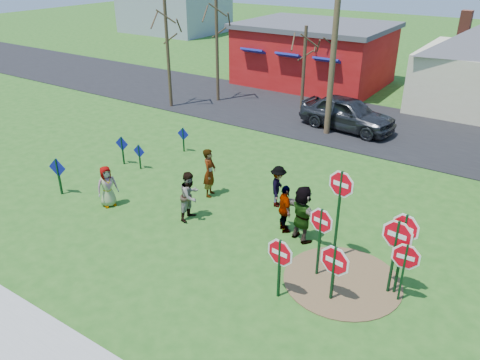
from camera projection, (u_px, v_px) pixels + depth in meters
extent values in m
plane|color=#245718|center=(228.00, 218.00, 15.73)|extent=(120.00, 120.00, 0.00)
cube|color=#9E9E99|center=(42.00, 356.00, 10.33)|extent=(22.00, 1.80, 0.08)
cube|color=black|center=(354.00, 123.00, 24.32)|extent=(120.00, 7.50, 0.04)
cylinder|color=brown|center=(342.00, 280.00, 12.74)|extent=(3.20, 3.20, 0.03)
cube|color=#A41110|center=(314.00, 56.00, 31.12)|extent=(9.00, 7.00, 3.60)
cube|color=#4C4C51|center=(316.00, 25.00, 30.26)|extent=(9.40, 7.40, 0.30)
cube|color=navy|center=(254.00, 51.00, 29.41)|extent=(1.60, 0.78, 0.45)
cube|color=navy|center=(289.00, 56.00, 28.17)|extent=(1.60, 0.78, 0.45)
cube|color=navy|center=(327.00, 61.00, 26.93)|extent=(1.60, 0.78, 0.45)
cube|color=brown|center=(465.00, 24.00, 24.68)|extent=(0.55, 0.55, 1.40)
cube|color=#0E3419|center=(279.00, 269.00, 11.82)|extent=(0.06, 0.07, 1.72)
cylinder|color=white|center=(280.00, 253.00, 11.60)|extent=(1.01, 0.12, 1.01)
cylinder|color=red|center=(280.00, 253.00, 11.60)|extent=(0.87, 0.10, 0.87)
cube|color=white|center=(280.00, 253.00, 11.60)|extent=(0.44, 0.05, 0.13)
cube|color=#0E3419|center=(338.00, 217.00, 13.07)|extent=(0.06, 0.08, 2.81)
cylinder|color=white|center=(341.00, 184.00, 12.62)|extent=(1.03, 0.18, 1.04)
cylinder|color=red|center=(341.00, 184.00, 12.62)|extent=(0.89, 0.16, 0.90)
cube|color=white|center=(341.00, 184.00, 12.62)|extent=(0.45, 0.08, 0.13)
cylinder|color=gold|center=(341.00, 184.00, 12.62)|extent=(1.03, 0.17, 1.04)
cube|color=#0E3419|center=(400.00, 255.00, 11.79)|extent=(0.07, 0.08, 2.37)
cylinder|color=white|center=(406.00, 228.00, 11.43)|extent=(0.96, 0.25, 0.98)
cylinder|color=red|center=(406.00, 228.00, 11.43)|extent=(0.83, 0.22, 0.85)
cube|color=white|center=(406.00, 228.00, 11.43)|extent=(0.42, 0.11, 0.12)
cube|color=#0E3419|center=(393.00, 258.00, 11.87)|extent=(0.06, 0.08, 2.17)
cylinder|color=white|center=(397.00, 235.00, 11.57)|extent=(1.08, 0.13, 1.08)
cylinder|color=red|center=(397.00, 235.00, 11.57)|extent=(0.93, 0.12, 0.94)
cube|color=white|center=(397.00, 235.00, 11.57)|extent=(0.48, 0.06, 0.13)
cylinder|color=gold|center=(397.00, 235.00, 11.57)|extent=(1.08, 0.13, 1.08)
cube|color=#0E3419|center=(333.00, 274.00, 11.74)|extent=(0.07, 0.08, 1.60)
cylinder|color=white|center=(335.00, 261.00, 11.57)|extent=(1.10, 0.18, 1.11)
cylinder|color=red|center=(335.00, 261.00, 11.57)|extent=(0.95, 0.16, 0.96)
cube|color=white|center=(335.00, 261.00, 11.57)|extent=(0.48, 0.08, 0.14)
cube|color=#0E3419|center=(403.00, 273.00, 11.68)|extent=(0.06, 0.07, 1.70)
cylinder|color=white|center=(406.00, 257.00, 11.46)|extent=(0.96, 0.09, 0.96)
cylinder|color=red|center=(406.00, 257.00, 11.46)|extent=(0.83, 0.08, 0.83)
cube|color=white|center=(406.00, 257.00, 11.46)|extent=(0.42, 0.04, 0.12)
cylinder|color=gold|center=(406.00, 257.00, 11.46)|extent=(0.96, 0.09, 0.96)
cube|color=#0E3419|center=(319.00, 243.00, 12.55)|extent=(0.06, 0.07, 2.08)
cylinder|color=white|center=(321.00, 221.00, 12.24)|extent=(0.94, 0.17, 0.95)
cylinder|color=red|center=(321.00, 221.00, 12.24)|extent=(0.81, 0.15, 0.82)
cube|color=white|center=(321.00, 221.00, 12.24)|extent=(0.41, 0.07, 0.12)
cube|color=#0E3419|center=(59.00, 177.00, 17.00)|extent=(0.07, 0.08, 1.41)
cube|color=navy|center=(57.00, 168.00, 16.84)|extent=(0.72, 0.18, 0.73)
cube|color=#0E3419|center=(123.00, 151.00, 19.47)|extent=(0.06, 0.07, 1.22)
cube|color=navy|center=(122.00, 144.00, 19.33)|extent=(0.62, 0.12, 0.63)
cube|color=#0E3419|center=(140.00, 157.00, 19.07)|extent=(0.05, 0.06, 1.05)
cube|color=navy|center=(139.00, 151.00, 18.96)|extent=(0.57, 0.06, 0.57)
cube|color=#0E3419|center=(183.00, 140.00, 20.72)|extent=(0.05, 0.06, 1.12)
cube|color=navy|center=(183.00, 134.00, 20.60)|extent=(0.60, 0.06, 0.60)
imported|color=#434C89|center=(107.00, 186.00, 16.21)|extent=(0.71, 0.85, 1.50)
imported|color=#287058|center=(210.00, 173.00, 16.84)|extent=(0.63, 0.77, 1.82)
imported|color=brown|center=(190.00, 196.00, 15.38)|extent=(0.69, 0.86, 1.70)
imported|color=#303035|center=(278.00, 186.00, 16.19)|extent=(0.86, 1.10, 1.50)
imported|color=#4E2853|center=(285.00, 209.00, 14.67)|extent=(0.95, 0.94, 1.62)
imported|color=#1E482F|center=(303.00, 214.00, 14.19)|extent=(1.78, 1.14, 1.84)
imported|color=#29292D|center=(347.00, 113.00, 23.15)|extent=(4.98, 2.48, 1.63)
cylinder|color=#4C3823|center=(334.00, 41.00, 21.03)|extent=(0.28, 0.28, 8.88)
cylinder|color=#382819|center=(168.00, 53.00, 25.66)|extent=(0.18, 0.18, 6.05)
cylinder|color=#382819|center=(304.00, 69.00, 25.50)|extent=(0.18, 0.18, 4.57)
cylinder|color=#382819|center=(217.00, 47.00, 26.65)|extent=(0.18, 0.18, 6.32)
cylinder|color=#382819|center=(325.00, 66.00, 27.70)|extent=(0.18, 0.18, 3.84)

